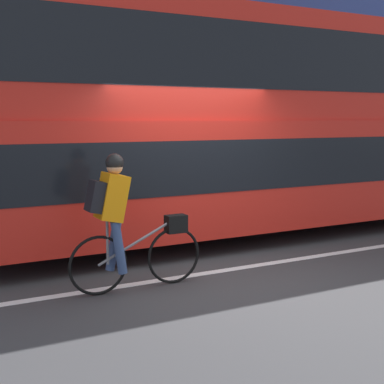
% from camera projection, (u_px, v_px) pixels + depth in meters
% --- Properties ---
extents(ground_plane, '(80.00, 80.00, 0.00)m').
position_uv_depth(ground_plane, '(217.00, 275.00, 7.09)').
color(ground_plane, '#38383A').
extents(road_center_line, '(50.00, 0.14, 0.01)m').
position_uv_depth(road_center_line, '(213.00, 272.00, 7.19)').
color(road_center_line, silver).
rests_on(road_center_line, ground_plane).
extents(sidewalk_curb, '(60.00, 2.25, 0.12)m').
position_uv_depth(sidewalk_curb, '(98.00, 212.00, 11.49)').
color(sidewalk_curb, '#A8A399').
rests_on(sidewalk_curb, ground_plane).
extents(building_facade, '(60.00, 0.30, 8.60)m').
position_uv_depth(building_facade, '(76.00, 18.00, 12.03)').
color(building_facade, '#33478C').
rests_on(building_facade, ground_plane).
extents(bus, '(10.92, 2.49, 3.75)m').
position_uv_depth(bus, '(275.00, 118.00, 9.60)').
color(bus, black).
rests_on(bus, ground_plane).
extents(cyclist_on_bike, '(1.69, 0.32, 1.66)m').
position_uv_depth(cyclist_on_bike, '(123.00, 218.00, 6.29)').
color(cyclist_on_bike, black).
rests_on(cyclist_on_bike, ground_plane).
extents(street_sign_post, '(0.36, 0.09, 2.74)m').
position_uv_depth(street_sign_post, '(68.00, 139.00, 10.87)').
color(street_sign_post, '#59595B').
rests_on(street_sign_post, sidewalk_curb).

